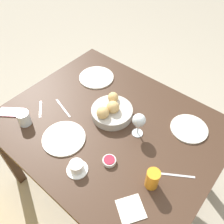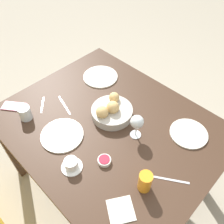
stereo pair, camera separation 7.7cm
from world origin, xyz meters
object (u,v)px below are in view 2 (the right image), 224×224
object	(u,v)px
coffee_cup	(71,164)
napkin	(121,210)
knife_silver	(171,180)
cell_phone	(14,106)
plate_near_left	(189,133)
spoon_coffee	(42,105)
jam_bowl_berry	(104,160)
juice_glass	(145,182)
plate_near_right	(100,77)
plate_far_center	(62,135)
fork_silver	(64,105)
water_tumbler	(25,113)
wine_glass	(137,122)
bread_basket	(111,111)

from	to	relation	value
coffee_cup	napkin	xyz separation A→B (m)	(-0.33, -0.02, -0.02)
knife_silver	cell_phone	size ratio (longest dim) A/B	0.99
plate_near_left	spoon_coffee	size ratio (longest dim) A/B	1.93
jam_bowl_berry	napkin	distance (m)	0.26
juice_glass	plate_near_right	bearing A→B (deg)	-29.42
plate_far_center	fork_silver	xyz separation A→B (m)	(0.18, -0.16, -0.00)
juice_glass	spoon_coffee	size ratio (longest dim) A/B	1.02
jam_bowl_berry	knife_silver	xyz separation A→B (m)	(-0.31, -0.16, -0.01)
napkin	cell_phone	xyz separation A→B (m)	(0.93, 0.01, 0.00)
plate_far_center	juice_glass	distance (m)	0.54
coffee_cup	jam_bowl_berry	bearing A→B (deg)	-124.65
juice_glass	coffee_cup	xyz separation A→B (m)	(0.33, 0.18, -0.03)
water_tumbler	wine_glass	size ratio (longest dim) A/B	0.56
plate_near_left	cell_phone	xyz separation A→B (m)	(0.92, 0.60, -0.00)
juice_glass	spoon_coffee	xyz separation A→B (m)	(0.82, 0.03, -0.06)
bread_basket	jam_bowl_berry	world-z (taller)	bread_basket
fork_silver	water_tumbler	bearing A→B (deg)	70.71
water_tumbler	bread_basket	bearing A→B (deg)	-133.03
knife_silver	spoon_coffee	distance (m)	0.91
fork_silver	spoon_coffee	xyz separation A→B (m)	(0.10, 0.10, 0.00)
plate_near_right	wine_glass	xyz separation A→B (m)	(-0.52, 0.22, 0.11)
plate_near_right	plate_far_center	bearing A→B (deg)	113.46
water_tumbler	napkin	xyz separation A→B (m)	(-0.79, 0.00, -0.04)
plate_far_center	napkin	distance (m)	0.53
plate_near_left	spoon_coffee	distance (m)	0.92
plate_near_right	wine_glass	distance (m)	0.57
cell_phone	spoon_coffee	bearing A→B (deg)	-130.27
water_tumbler	knife_silver	xyz separation A→B (m)	(-0.87, -0.28, -0.04)
juice_glass	water_tumbler	xyz separation A→B (m)	(0.80, 0.16, -0.01)
fork_silver	spoon_coffee	world-z (taller)	same
juice_glass	wine_glass	bearing A→B (deg)	-41.88
spoon_coffee	plate_near_right	bearing A→B (deg)	-97.89
wine_glass	cell_phone	size ratio (longest dim) A/B	0.95
water_tumbler	jam_bowl_berry	size ratio (longest dim) A/B	1.22
bread_basket	plate_far_center	xyz separation A→B (m)	(0.09, 0.31, -0.04)
coffee_cup	napkin	world-z (taller)	coffee_cup
bread_basket	juice_glass	xyz separation A→B (m)	(-0.44, 0.22, 0.02)
bread_basket	plate_near_right	bearing A→B (deg)	-33.12
plate_far_center	knife_silver	world-z (taller)	plate_far_center
plate_near_left	coffee_cup	xyz separation A→B (m)	(0.31, 0.61, 0.02)
coffee_cup	water_tumbler	bearing A→B (deg)	-2.30
plate_near_left	water_tumbler	world-z (taller)	water_tumbler
wine_glass	coffee_cup	distance (m)	0.41
plate_near_left	wine_glass	bearing A→B (deg)	45.85
fork_silver	napkin	size ratio (longest dim) A/B	1.13
plate_far_center	napkin	world-z (taller)	plate_far_center
bread_basket	plate_far_center	distance (m)	0.33
bread_basket	plate_near_right	size ratio (longest dim) A/B	1.02
plate_far_center	knife_silver	xyz separation A→B (m)	(-0.61, -0.21, -0.00)
jam_bowl_berry	bread_basket	bearing A→B (deg)	-51.69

